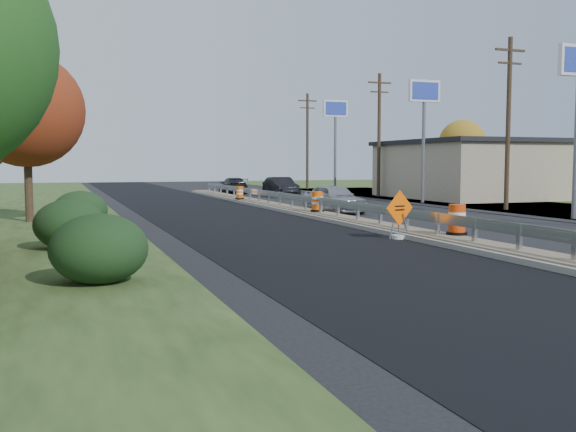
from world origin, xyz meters
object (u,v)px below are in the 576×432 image
object	(u,v)px
caution_sign	(399,227)
barrel_median_mid	(317,202)
barrel_median_near	(457,220)
barrel_shoulder_mid	(340,194)
car_silver	(334,198)
car_dark_far	(233,186)
barrel_median_far	(240,193)
car_dark_mid	(281,187)

from	to	relation	value
caution_sign	barrel_median_mid	xyz separation A→B (m)	(1.00, 9.75, 0.27)
barrel_median_near	barrel_shoulder_mid	distance (m)	24.36
barrel_shoulder_mid	car_silver	distance (m)	11.91
car_dark_far	barrel_median_mid	bearing A→B (deg)	88.68
car_dark_far	barrel_shoulder_mid	bearing A→B (deg)	115.84
caution_sign	car_dark_far	xyz separation A→B (m)	(3.18, 33.94, 0.25)
barrel_median_mid	car_silver	distance (m)	2.48
barrel_median_far	car_silver	size ratio (longest dim) A/B	0.19
car_silver	barrel_median_far	bearing A→B (deg)	95.75
caution_sign	barrel_median_far	xyz separation A→B (m)	(0.35, 21.59, 0.20)
car_dark_mid	car_dark_far	world-z (taller)	car_dark_mid
car_dark_mid	barrel_shoulder_mid	bearing A→B (deg)	-63.12
barrel_median_mid	car_silver	bearing A→B (deg)	46.59
barrel_median_near	car_dark_far	size ratio (longest dim) A/B	0.21
barrel_median_near	barrel_shoulder_mid	size ratio (longest dim) A/B	1.09
car_silver	caution_sign	bearing A→B (deg)	-110.58
barrel_median_far	car_silver	bearing A→B (deg)	-76.83
caution_sign	barrel_median_mid	distance (m)	9.81
caution_sign	car_silver	bearing A→B (deg)	62.23
barrel_median_near	barrel_median_mid	xyz separation A→B (m)	(-0.45, 10.98, -0.01)
caution_sign	barrel_median_far	world-z (taller)	caution_sign
caution_sign	car_silver	distance (m)	11.86
barrel_shoulder_mid	car_dark_mid	bearing A→B (deg)	116.53
caution_sign	car_dark_far	size ratio (longest dim) A/B	0.36
barrel_shoulder_mid	caution_sign	bearing A→B (deg)	-109.54
barrel_median_mid	car_dark_mid	world-z (taller)	car_dark_mid
barrel_median_near	barrel_median_mid	bearing A→B (deg)	92.35
barrel_shoulder_mid	car_dark_far	world-z (taller)	car_dark_far
barrel_median_near	car_silver	xyz separation A→B (m)	(1.25, 12.78, 0.04)
barrel_median_far	barrel_shoulder_mid	distance (m)	7.58
barrel_median_near	caution_sign	bearing A→B (deg)	139.73
barrel_median_far	barrel_median_near	bearing A→B (deg)	-87.24
barrel_median_near	car_dark_far	xyz separation A→B (m)	(1.73, 35.16, -0.03)
barrel_median_near	car_silver	distance (m)	12.84
car_silver	car_dark_mid	size ratio (longest dim) A/B	0.95
car_dark_mid	barrel_median_far	bearing A→B (deg)	-129.32
barrel_shoulder_mid	car_dark_mid	distance (m)	5.89
barrel_median_near	barrel_median_far	world-z (taller)	barrel_median_near
barrel_median_far	car_dark_mid	distance (m)	7.71
barrel_median_far	car_dark_far	xyz separation A→B (m)	(2.83, 12.35, 0.05)
caution_sign	car_dark_far	distance (m)	34.09
barrel_shoulder_mid	car_dark_far	bearing A→B (deg)	112.01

